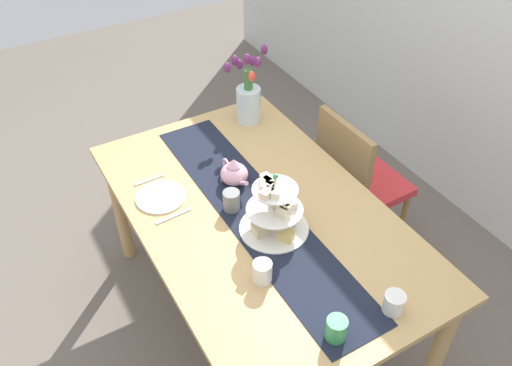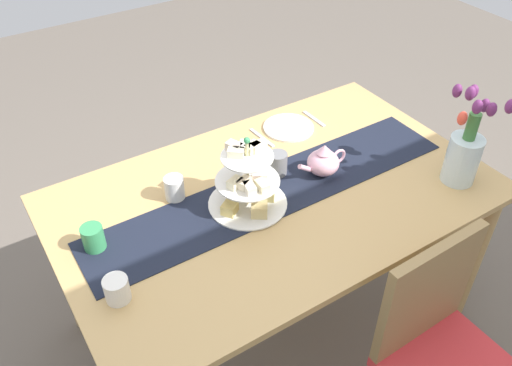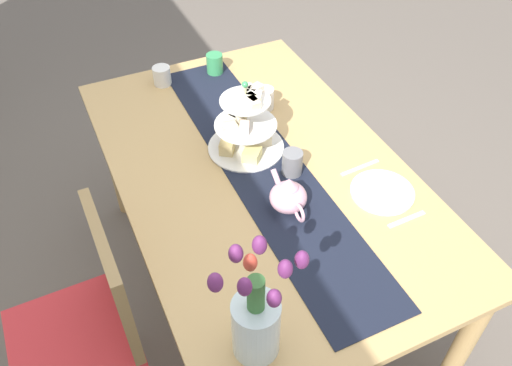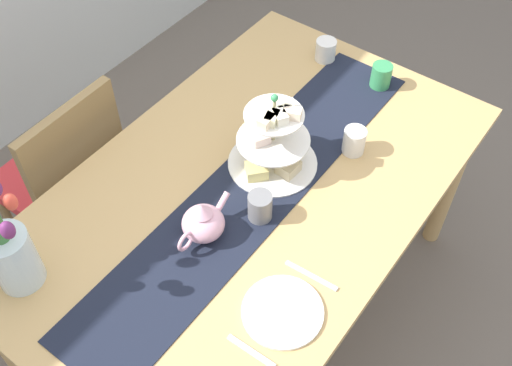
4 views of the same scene
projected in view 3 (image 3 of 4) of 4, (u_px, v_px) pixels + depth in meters
name	position (u px, v px, depth m)	size (l,w,h in m)	color
ground_plane	(259.00, 286.00, 2.51)	(8.00, 8.00, 0.00)	#6B6056
dining_table	(260.00, 187.00, 2.04)	(1.69, 1.04, 0.77)	tan
chair_left	(89.00, 321.00, 1.80)	(0.43, 0.43, 0.91)	olive
table_runner	(263.00, 167.00, 1.98)	(1.54, 0.29, 0.00)	black
tiered_cake_stand	(245.00, 128.00, 1.98)	(0.30, 0.30, 0.30)	beige
teapot	(288.00, 196.00, 1.78)	(0.24, 0.13, 0.14)	#E5A8BC
tulip_vase	(256.00, 318.00, 1.35)	(0.16, 0.25, 0.42)	silver
cream_jug	(162.00, 76.00, 2.35)	(0.08, 0.08, 0.09)	white
dinner_plate_left	(382.00, 192.00, 1.87)	(0.23, 0.23, 0.01)	white
fork_left	(407.00, 219.00, 1.78)	(0.02, 0.15, 0.01)	silver
knife_left	(360.00, 168.00, 1.97)	(0.01, 0.17, 0.01)	silver
mug_grey	(292.00, 163.00, 1.92)	(0.08, 0.08, 0.10)	slate
mug_white_text	(265.00, 99.00, 2.22)	(0.08, 0.08, 0.10)	white
mug_orange	(215.00, 64.00, 2.42)	(0.08, 0.08, 0.10)	#389356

